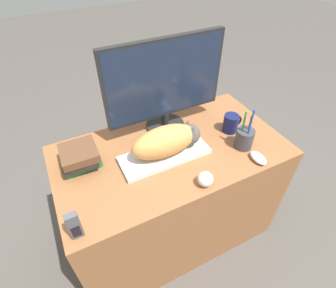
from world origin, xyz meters
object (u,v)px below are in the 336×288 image
coffee_mug (231,123)px  baseball (205,179)px  keyboard (165,155)px  cat (168,140)px  monitor (165,83)px  pen_cup (244,138)px  computer_mouse (258,158)px  book_stack (80,158)px  phone (74,226)px

coffee_mug → baseball: 0.42m
keyboard → baseball: 0.25m
cat → baseball: size_ratio=5.04×
monitor → pen_cup: (0.28, -0.32, -0.21)m
coffee_mug → baseball: (-0.33, -0.26, -0.02)m
computer_mouse → pen_cup: 0.12m
cat → book_stack: bearing=163.2°
cat → pen_cup: bearing=-16.6°
coffee_mug → baseball: bearing=-141.7°
keyboard → phone: 0.52m
cat → phone: 0.54m
cat → monitor: bearing=67.1°
cat → baseball: bearing=-75.0°
keyboard → pen_cup: (0.39, -0.11, 0.04)m
keyboard → baseball: baseball is taller
pen_cup → phone: pen_cup is taller
computer_mouse → monitor: bearing=122.7°
cat → computer_mouse: (0.37, -0.22, -0.08)m
computer_mouse → baseball: bearing=-178.1°
coffee_mug → phone: (-0.88, -0.25, 0.01)m
baseball → phone: bearing=179.4°
coffee_mug → phone: size_ratio=0.86×
cat → phone: bearing=-155.0°
coffee_mug → baseball: coffee_mug is taller
cat → coffee_mug: 0.39m
phone → baseball: bearing=-0.6°
cat → monitor: (0.09, 0.21, 0.17)m
monitor → computer_mouse: monitor is taller
baseball → book_stack: bearing=142.3°
cat → computer_mouse: cat is taller
computer_mouse → coffee_mug: (0.02, 0.25, 0.03)m
keyboard → phone: size_ratio=3.36×
cat → pen_cup: 0.39m
cat → computer_mouse: bearing=-31.1°
cat → book_stack: size_ratio=2.01×
pen_cup → monitor: bearing=130.9°
keyboard → cat: cat is taller
phone → keyboard: bearing=25.9°
monitor → computer_mouse: size_ratio=6.32×
cat → computer_mouse: size_ratio=3.55×
pen_cup → baseball: pen_cup is taller
monitor → pen_cup: 0.48m
phone → monitor: bearing=37.3°
keyboard → pen_cup: bearing=-15.8°
monitor → phone: 0.76m
keyboard → book_stack: 0.39m
keyboard → baseball: (0.08, -0.23, 0.02)m
coffee_mug → phone: phone is taller
pen_cup → baseball: size_ratio=3.41×
phone → book_stack: 0.36m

